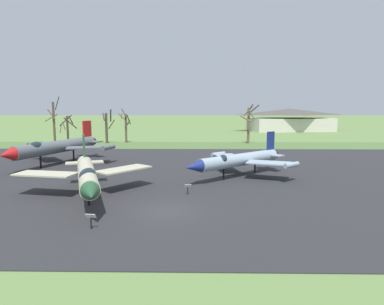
{
  "coord_description": "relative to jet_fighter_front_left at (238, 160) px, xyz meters",
  "views": [
    {
      "loc": [
        2.16,
        -22.82,
        7.3
      ],
      "look_at": [
        1.51,
        15.97,
        2.06
      ],
      "focal_mm": 31.14,
      "sensor_mm": 36.0,
      "label": 1
    }
  ],
  "objects": [
    {
      "name": "ground_plane",
      "position": [
        -6.44,
        -11.63,
        -1.89
      ],
      "size": [
        600.0,
        600.0,
        0.0
      ],
      "primitive_type": "plane",
      "color": "#607F42"
    },
    {
      "name": "asphalt_apron",
      "position": [
        -6.44,
        1.68,
        -1.87
      ],
      "size": [
        95.34,
        44.35,
        0.05
      ],
      "primitive_type": "cube",
      "color": "#28282B",
      "rests_on": "ground"
    },
    {
      "name": "grass_verge_strip",
      "position": [
        -6.44,
        29.85,
        -1.86
      ],
      "size": [
        155.34,
        12.0,
        0.06
      ],
      "primitive_type": "cube",
      "color": "#4D6C38",
      "rests_on": "ground"
    },
    {
      "name": "jet_fighter_front_left",
      "position": [
        0.0,
        0.0,
        0.0
      ],
      "size": [
        11.6,
        11.24,
        4.6
      ],
      "color": "#8EA3B2",
      "rests_on": "ground"
    },
    {
      "name": "info_placard_front_left",
      "position": [
        -5.09,
        -7.23,
        -1.3
      ],
      "size": [
        0.62,
        0.34,
        0.94
      ],
      "color": "black",
      "rests_on": "ground"
    },
    {
      "name": "jet_fighter_front_right",
      "position": [
        -13.19,
        -8.3,
        0.11
      ],
      "size": [
        11.01,
        13.79,
        4.75
      ],
      "color": "#B7B293",
      "rests_on": "ground"
    },
    {
      "name": "info_placard_front_right",
      "position": [
        -10.67,
        -15.31,
        -1.24
      ],
      "size": [
        0.65,
        0.3,
        1.01
      ],
      "color": "black",
      "rests_on": "ground"
    },
    {
      "name": "jet_fighter_rear_center",
      "position": [
        -22.4,
        7.54,
        0.45
      ],
      "size": [
        12.72,
        16.09,
        5.42
      ],
      "color": "#565B60",
      "rests_on": "ground"
    },
    {
      "name": "bare_tree_far_left",
      "position": [
        -33.61,
        33.08,
        2.66
      ],
      "size": [
        3.3,
        2.88,
        9.57
      ],
      "color": "brown",
      "rests_on": "ground"
    },
    {
      "name": "bare_tree_left_of_center",
      "position": [
        -29.42,
        29.37,
        1.5
      ],
      "size": [
        3.62,
        3.63,
        5.93
      ],
      "color": "#42382D",
      "rests_on": "ground"
    },
    {
      "name": "bare_tree_center",
      "position": [
        -22.92,
        33.7,
        1.65
      ],
      "size": [
        2.63,
        2.62,
        7.05
      ],
      "color": "#42382D",
      "rests_on": "ground"
    },
    {
      "name": "bare_tree_right_of_center",
      "position": [
        -19.24,
        34.67,
        1.71
      ],
      "size": [
        2.32,
        2.32,
        7.16
      ],
      "color": "brown",
      "rests_on": "ground"
    },
    {
      "name": "bare_tree_far_right",
      "position": [
        6.11,
        33.26,
        2.5
      ],
      "size": [
        3.85,
        3.84,
        8.11
      ],
      "color": "brown",
      "rests_on": "ground"
    },
    {
      "name": "visitor_building",
      "position": [
        24.88,
        71.72,
        1.53
      ],
      "size": [
        27.64,
        17.79,
        7.0
      ],
      "color": "beige",
      "rests_on": "ground"
    }
  ]
}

